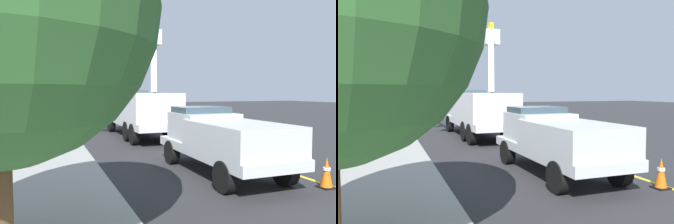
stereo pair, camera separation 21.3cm
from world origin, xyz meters
TOP-DOWN VIEW (x-y plane):
  - ground at (0.00, 0.00)m, footprint 120.00×120.00m
  - sidewalk_far_side at (-0.01, 7.43)m, footprint 60.01×3.69m
  - lane_centre_stripe at (0.00, 0.00)m, footprint 50.00×0.23m
  - utility_bucket_truck at (1.28, 2.09)m, footprint 8.20×2.89m
  - service_pickup_truck at (-8.10, 2.10)m, footprint 5.60×2.20m
  - passing_minivan at (9.77, -2.77)m, footprint 4.80×1.96m
  - traffic_cone_leading at (-10.48, 0.25)m, footprint 0.40×0.40m
  - traffic_cone_mid_front at (-5.66, 0.20)m, footprint 0.40×0.40m
  - traffic_cone_mid_rear at (-0.18, 0.14)m, footprint 0.40×0.40m
  - traffic_cone_trailing at (4.81, -0.05)m, footprint 0.40×0.40m
  - traffic_signal_mast at (2.42, 6.42)m, footprint 6.70×0.56m
  - street_tree_right at (8.68, 8.72)m, footprint 4.42×4.42m

SIDE VIEW (x-z plane):
  - ground at x=0.00m, z-range 0.00..0.00m
  - lane_centre_stripe at x=0.00m, z-range 0.00..0.01m
  - sidewalk_far_side at x=-0.01m, z-range 0.00..0.12m
  - traffic_cone_mid_rear at x=-0.18m, z-range -0.01..0.73m
  - traffic_cone_leading at x=-10.48m, z-range -0.01..0.83m
  - traffic_cone_trailing at x=4.81m, z-range -0.01..0.84m
  - traffic_cone_mid_front at x=-5.66m, z-range -0.01..0.88m
  - passing_minivan at x=9.77m, z-range 0.13..1.82m
  - service_pickup_truck at x=-8.10m, z-range 0.09..2.15m
  - utility_bucket_truck at x=1.28m, z-range -1.80..5.02m
  - street_tree_right at x=8.68m, z-range 0.88..7.08m
  - traffic_signal_mast at x=2.42m, z-range 1.33..9.23m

